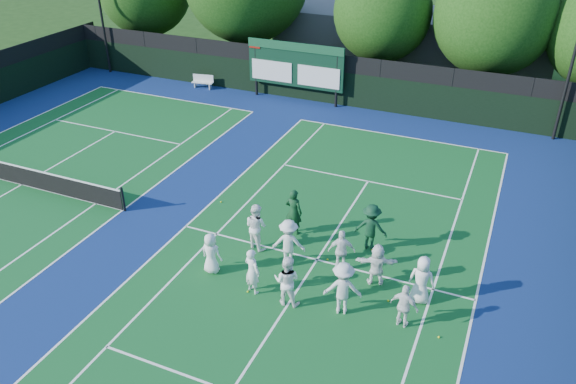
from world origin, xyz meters
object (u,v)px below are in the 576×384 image
at_px(coach_left, 294,212).
at_px(tennis_net, 20,175).
at_px(scoreboard, 295,65).
at_px(bench, 203,81).

bearing_deg(coach_left, tennis_net, 9.86).
relative_size(scoreboard, tennis_net, 0.53).
distance_m(scoreboard, tennis_net, 16.26).
distance_m(tennis_net, bench, 14.38).
height_order(scoreboard, tennis_net, scoreboard).
height_order(scoreboard, coach_left, scoreboard).
xyz_separation_m(scoreboard, tennis_net, (-6.99, -14.59, -1.70)).
distance_m(scoreboard, bench, 6.54).
distance_m(scoreboard, coach_left, 14.46).
xyz_separation_m(scoreboard, bench, (-6.30, -0.22, -1.72)).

